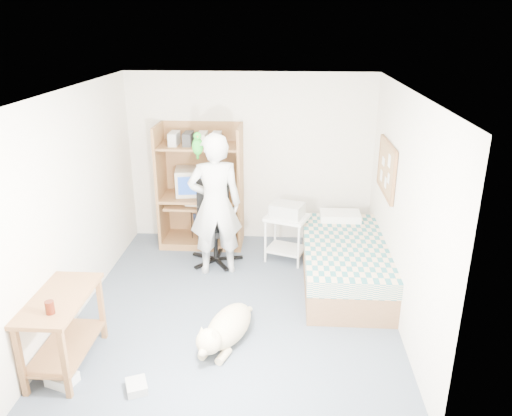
{
  "coord_description": "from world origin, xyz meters",
  "views": [
    {
      "loc": [
        0.54,
        -5.12,
        3.16
      ],
      "look_at": [
        0.18,
        0.47,
        1.05
      ],
      "focal_mm": 35.0,
      "sensor_mm": 36.0,
      "label": 1
    }
  ],
  "objects_px": {
    "dog": "(226,328)",
    "printer_cart": "(287,231)",
    "side_desk": "(62,321)",
    "person": "(215,205)",
    "computer_hutch": "(201,191)",
    "bed": "(344,262)",
    "office_chair": "(215,233)"
  },
  "relations": [
    {
      "from": "person",
      "to": "side_desk",
      "type": "bearing_deg",
      "value": 46.67
    },
    {
      "from": "dog",
      "to": "printer_cart",
      "type": "distance_m",
      "value": 2.1
    },
    {
      "from": "side_desk",
      "to": "office_chair",
      "type": "xyz_separation_m",
      "value": [
        1.12,
        2.35,
        -0.09
      ]
    },
    {
      "from": "side_desk",
      "to": "printer_cart",
      "type": "xyz_separation_m",
      "value": [
        2.11,
        2.43,
        -0.06
      ]
    },
    {
      "from": "side_desk",
      "to": "dog",
      "type": "distance_m",
      "value": 1.6
    },
    {
      "from": "dog",
      "to": "printer_cart",
      "type": "xyz_separation_m",
      "value": [
        0.6,
        1.99,
        0.25
      ]
    },
    {
      "from": "side_desk",
      "to": "office_chair",
      "type": "height_order",
      "value": "office_chair"
    },
    {
      "from": "printer_cart",
      "to": "office_chair",
      "type": "bearing_deg",
      "value": -155.8
    },
    {
      "from": "computer_hutch",
      "to": "side_desk",
      "type": "distance_m",
      "value": 3.08
    },
    {
      "from": "person",
      "to": "printer_cart",
      "type": "relative_size",
      "value": 2.85
    },
    {
      "from": "bed",
      "to": "office_chair",
      "type": "distance_m",
      "value": 1.81
    },
    {
      "from": "computer_hutch",
      "to": "printer_cart",
      "type": "relative_size",
      "value": 2.72
    },
    {
      "from": "office_chair",
      "to": "person",
      "type": "distance_m",
      "value": 0.62
    },
    {
      "from": "office_chair",
      "to": "bed",
      "type": "bearing_deg",
      "value": -30.18
    },
    {
      "from": "bed",
      "to": "office_chair",
      "type": "height_order",
      "value": "office_chair"
    },
    {
      "from": "bed",
      "to": "printer_cart",
      "type": "height_order",
      "value": "bed"
    },
    {
      "from": "computer_hutch",
      "to": "bed",
      "type": "height_order",
      "value": "computer_hutch"
    },
    {
      "from": "side_desk",
      "to": "computer_hutch",
      "type": "bearing_deg",
      "value": 73.86
    },
    {
      "from": "dog",
      "to": "person",
      "type": "bearing_deg",
      "value": 121.6
    },
    {
      "from": "office_chair",
      "to": "dog",
      "type": "height_order",
      "value": "office_chair"
    },
    {
      "from": "computer_hutch",
      "to": "person",
      "type": "bearing_deg",
      "value": -69.58
    },
    {
      "from": "computer_hutch",
      "to": "person",
      "type": "xyz_separation_m",
      "value": [
        0.34,
        -0.9,
        0.12
      ]
    },
    {
      "from": "office_chair",
      "to": "printer_cart",
      "type": "xyz_separation_m",
      "value": [
        0.99,
        0.08,
        0.03
      ]
    },
    {
      "from": "side_desk",
      "to": "person",
      "type": "bearing_deg",
      "value": 59.79
    },
    {
      "from": "bed",
      "to": "person",
      "type": "height_order",
      "value": "person"
    },
    {
      "from": "bed",
      "to": "dog",
      "type": "relative_size",
      "value": 1.86
    },
    {
      "from": "computer_hutch",
      "to": "printer_cart",
      "type": "height_order",
      "value": "computer_hutch"
    },
    {
      "from": "bed",
      "to": "person",
      "type": "distance_m",
      "value": 1.8
    },
    {
      "from": "bed",
      "to": "office_chair",
      "type": "relative_size",
      "value": 1.78
    },
    {
      "from": "computer_hutch",
      "to": "office_chair",
      "type": "distance_m",
      "value": 0.77
    },
    {
      "from": "computer_hutch",
      "to": "side_desk",
      "type": "bearing_deg",
      "value": -106.14
    },
    {
      "from": "side_desk",
      "to": "dog",
      "type": "xyz_separation_m",
      "value": [
        1.5,
        0.43,
        -0.31
      ]
    }
  ]
}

